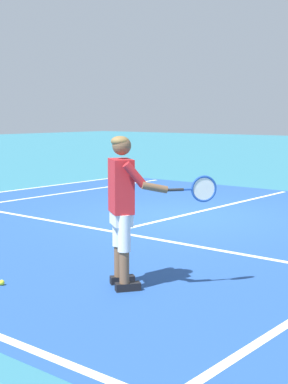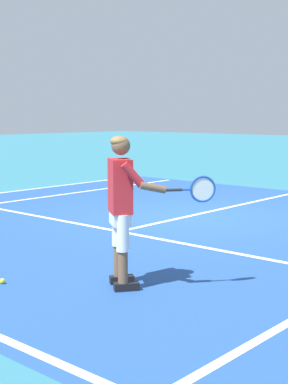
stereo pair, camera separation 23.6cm
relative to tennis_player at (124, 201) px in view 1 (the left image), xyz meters
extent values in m
plane|color=teal|center=(-2.17, 4.15, -0.99)|extent=(80.00, 80.00, 0.00)
cube|color=#234C93|center=(-2.17, 3.40, -0.99)|extent=(10.98, 10.78, 0.00)
cube|color=white|center=(-2.17, 2.19, -0.99)|extent=(8.23, 0.10, 0.01)
cube|color=white|center=(-2.17, 5.39, -0.99)|extent=(0.10, 6.40, 0.01)
cube|color=white|center=(-6.29, 3.40, -0.99)|extent=(0.10, 10.38, 0.01)
cube|color=black|center=(-0.11, 0.10, -0.94)|extent=(0.25, 0.29, 0.09)
cube|color=black|center=(0.11, -0.07, -0.94)|extent=(0.25, 0.29, 0.09)
cylinder|color=brown|center=(-0.14, 0.06, -0.72)|extent=(0.11, 0.11, 0.36)
cylinder|color=silver|center=(-0.14, 0.06, -0.33)|extent=(0.14, 0.14, 0.41)
cylinder|color=brown|center=(0.09, -0.10, -0.72)|extent=(0.11, 0.11, 0.36)
cylinder|color=silver|center=(0.09, -0.10, -0.33)|extent=(0.14, 0.14, 0.41)
cube|color=silver|center=(-0.02, -0.02, -0.17)|extent=(0.39, 0.36, 0.20)
cube|color=red|center=(-0.02, -0.02, 0.17)|extent=(0.44, 0.40, 0.60)
cylinder|color=brown|center=(-0.22, 0.12, 0.12)|extent=(0.09, 0.09, 0.62)
cylinder|color=red|center=(0.25, -0.10, 0.32)|extent=(0.23, 0.27, 0.29)
cylinder|color=brown|center=(0.40, 0.05, 0.18)|extent=(0.23, 0.28, 0.14)
sphere|color=brown|center=(-0.02, -0.01, 0.62)|extent=(0.21, 0.21, 0.21)
ellipsoid|color=olive|center=(-0.03, -0.03, 0.67)|extent=(0.28, 0.28, 0.12)
cylinder|color=#232326|center=(0.54, 0.22, 0.15)|extent=(0.14, 0.18, 0.03)
cylinder|color=#1E479E|center=(0.63, 0.34, 0.15)|extent=(0.08, 0.10, 0.02)
torus|color=#1E479E|center=(0.74, 0.49, 0.15)|extent=(0.19, 0.26, 0.30)
cylinder|color=silver|center=(0.74, 0.49, 0.15)|extent=(0.15, 0.21, 0.25)
sphere|color=#CCE02D|center=(-1.13, -0.84, -0.96)|extent=(0.07, 0.07, 0.07)
camera|label=1|loc=(4.15, -4.69, 0.96)|focal=53.30mm
camera|label=2|loc=(4.32, -4.54, 0.96)|focal=53.30mm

